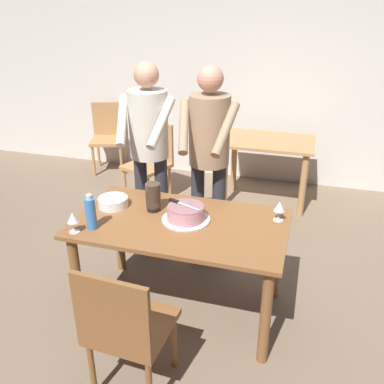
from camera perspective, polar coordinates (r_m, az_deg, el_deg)
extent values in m
plane|color=#7A6651|center=(3.34, -1.40, -15.41)|extent=(14.00, 14.00, 0.00)
cube|color=silver|center=(5.32, 7.89, 15.89)|extent=(10.00, 0.12, 2.70)
cube|color=brown|center=(2.92, -1.55, -4.31)|extent=(1.47, 0.84, 0.03)
cylinder|color=brown|center=(3.10, -15.40, -11.53)|extent=(0.07, 0.07, 0.72)
cylinder|color=brown|center=(2.75, 9.98, -16.40)|extent=(0.07, 0.07, 0.72)
cylinder|color=brown|center=(3.60, -9.87, -5.48)|extent=(0.07, 0.07, 0.72)
cylinder|color=brown|center=(3.30, 11.50, -8.71)|extent=(0.07, 0.07, 0.72)
cylinder|color=silver|center=(2.92, -0.83, -3.75)|extent=(0.34, 0.34, 0.01)
cylinder|color=#D18C93|center=(2.90, -0.84, -2.86)|extent=(0.26, 0.26, 0.09)
cylinder|color=#926267|center=(2.88, -0.84, -2.00)|extent=(0.25, 0.25, 0.01)
cube|color=silver|center=(2.86, -0.53, -1.93)|extent=(0.19, 0.10, 0.00)
cube|color=black|center=(2.94, -2.49, -1.21)|extent=(0.08, 0.05, 0.02)
cylinder|color=white|center=(3.17, -10.67, -1.82)|extent=(0.22, 0.22, 0.01)
cylinder|color=white|center=(3.17, -10.68, -1.66)|extent=(0.22, 0.22, 0.01)
cylinder|color=white|center=(3.16, -10.70, -1.50)|extent=(0.22, 0.22, 0.01)
cylinder|color=white|center=(3.16, -10.71, -1.34)|extent=(0.22, 0.22, 0.01)
cylinder|color=white|center=(3.15, -10.73, -1.17)|extent=(0.22, 0.22, 0.01)
cylinder|color=white|center=(3.15, -10.74, -1.01)|extent=(0.22, 0.22, 0.01)
cylinder|color=white|center=(3.14, -10.75, -0.85)|extent=(0.22, 0.22, 0.01)
cylinder|color=silver|center=(2.99, 11.64, -3.75)|extent=(0.07, 0.07, 0.00)
cylinder|color=silver|center=(2.97, 11.70, -3.12)|extent=(0.01, 0.01, 0.07)
cone|color=silver|center=(2.94, 11.82, -1.91)|extent=(0.08, 0.08, 0.07)
cylinder|color=silver|center=(2.89, -15.70, -5.22)|extent=(0.07, 0.07, 0.00)
cylinder|color=silver|center=(2.87, -15.78, -4.58)|extent=(0.01, 0.01, 0.07)
cone|color=silver|center=(2.84, -15.95, -3.35)|extent=(0.08, 0.08, 0.07)
cylinder|color=#387AC6|center=(2.85, -13.60, -2.89)|extent=(0.07, 0.07, 0.22)
cylinder|color=silver|center=(2.80, -13.85, -0.62)|extent=(0.04, 0.04, 0.03)
cylinder|color=black|center=(3.07, -5.24, -2.23)|extent=(0.10, 0.10, 0.03)
cylinder|color=#3F2D23|center=(3.02, -5.32, -0.45)|extent=(0.11, 0.11, 0.18)
cylinder|color=#2D2D38|center=(3.56, 3.59, -3.41)|extent=(0.11, 0.11, 0.95)
cylinder|color=#2D2D38|center=(3.59, 0.76, -3.09)|extent=(0.11, 0.11, 0.95)
cylinder|color=#997A5B|center=(3.29, 2.38, 8.37)|extent=(0.32, 0.32, 0.55)
sphere|color=tan|center=(3.20, 2.51, 15.18)|extent=(0.20, 0.20, 0.20)
cylinder|color=#997A5B|center=(3.07, 4.60, 8.51)|extent=(0.14, 0.42, 0.34)
cylinder|color=#997A5B|center=(3.13, -1.11, 8.92)|extent=(0.17, 0.42, 0.34)
cylinder|color=#2D2D38|center=(3.72, -4.11, -2.10)|extent=(0.11, 0.11, 0.95)
cylinder|color=#2D2D38|center=(3.76, -6.76, -1.86)|extent=(0.11, 0.11, 0.95)
cylinder|color=beige|center=(3.47, -5.94, 9.15)|extent=(0.32, 0.32, 0.55)
sphere|color=tan|center=(3.38, -6.25, 15.60)|extent=(0.20, 0.20, 0.20)
cylinder|color=beige|center=(3.24, -4.22, 9.41)|extent=(0.12, 0.42, 0.34)
cylinder|color=beige|center=(3.33, -9.49, 9.58)|extent=(0.19, 0.42, 0.34)
cube|color=brown|center=(2.57, -8.10, -17.61)|extent=(0.47, 0.47, 0.04)
cylinder|color=brown|center=(2.91, -9.46, -17.71)|extent=(0.04, 0.04, 0.41)
cylinder|color=brown|center=(2.78, -2.46, -19.64)|extent=(0.04, 0.04, 0.41)
cylinder|color=brown|center=(2.69, -13.43, -22.45)|extent=(0.04, 0.04, 0.41)
cube|color=brown|center=(2.28, -10.92, -16.22)|extent=(0.44, 0.06, 0.45)
cube|color=tan|center=(4.74, 10.37, 6.85)|extent=(1.00, 0.70, 0.03)
cylinder|color=tan|center=(4.67, 4.44, 2.06)|extent=(0.07, 0.07, 0.71)
cylinder|color=tan|center=(4.59, 14.87, 0.85)|extent=(0.07, 0.07, 0.71)
cylinder|color=tan|center=(5.17, 5.75, 4.32)|extent=(0.07, 0.07, 0.71)
cylinder|color=tan|center=(5.10, 15.17, 3.25)|extent=(0.07, 0.07, 0.71)
cube|color=tan|center=(5.76, -11.35, 6.89)|extent=(0.55, 0.55, 0.04)
cylinder|color=tan|center=(5.63, -9.62, 4.20)|extent=(0.04, 0.04, 0.41)
cylinder|color=tan|center=(5.69, -13.26, 4.11)|extent=(0.04, 0.04, 0.41)
cylinder|color=tan|center=(5.97, -9.18, 5.43)|extent=(0.04, 0.04, 0.41)
cylinder|color=tan|center=(6.03, -12.62, 5.34)|extent=(0.04, 0.04, 0.41)
cube|color=tan|center=(5.88, -11.24, 9.78)|extent=(0.43, 0.16, 0.45)
cube|color=tan|center=(4.77, -6.21, 3.49)|extent=(0.57, 0.57, 0.04)
cylinder|color=tan|center=(4.62, -5.97, -0.26)|extent=(0.04, 0.04, 0.41)
cylinder|color=tan|center=(4.86, -9.12, 0.84)|extent=(0.04, 0.04, 0.41)
cylinder|color=tan|center=(4.87, -3.06, 1.18)|extent=(0.04, 0.04, 0.41)
cylinder|color=tan|center=(5.09, -6.20, 2.17)|extent=(0.04, 0.04, 0.41)
cube|color=tan|center=(4.83, -4.68, 6.91)|extent=(0.42, 0.18, 0.45)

